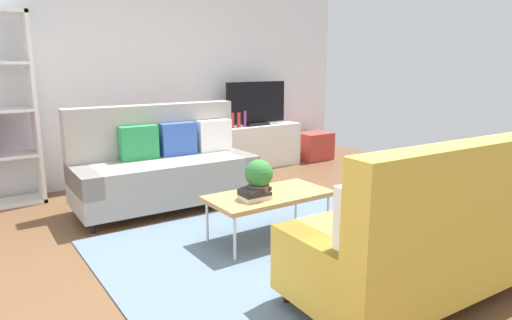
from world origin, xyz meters
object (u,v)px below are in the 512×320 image
(coffee_table, at_px, (269,197))
(potted_plant, at_px, (259,177))
(bottle_2, at_px, (245,119))
(tv_console, at_px, (255,146))
(bottle_1, at_px, (239,120))
(couch_green, at_px, (429,234))
(bottle_0, at_px, (232,120))
(table_book_0, at_px, (255,197))
(storage_trunk, at_px, (315,146))
(tv, at_px, (256,104))
(vase_0, at_px, (220,122))
(couch_beige, at_px, (164,166))

(coffee_table, xyz_separation_m, potted_plant, (-0.14, -0.05, 0.21))
(bottle_2, bearing_deg, potted_plant, -120.52)
(tv_console, xyz_separation_m, bottle_1, (-0.32, -0.04, 0.43))
(couch_green, distance_m, bottle_0, 3.90)
(bottle_1, bearing_deg, table_book_0, -119.40)
(coffee_table, bearing_deg, couch_green, -78.87)
(couch_green, distance_m, bottle_1, 3.92)
(couch_green, height_order, storage_trunk, couch_green)
(table_book_0, distance_m, bottle_2, 2.87)
(tv_console, bearing_deg, table_book_0, -124.36)
(couch_green, relative_size, tv, 1.93)
(tv_console, xyz_separation_m, bottle_0, (-0.43, -0.04, 0.43))
(storage_trunk, bearing_deg, bottle_2, 177.38)
(table_book_0, relative_size, bottle_1, 1.12)
(tv, relative_size, table_book_0, 4.17)
(bottle_1, bearing_deg, vase_0, 160.86)
(tv, distance_m, bottle_0, 0.47)
(coffee_table, distance_m, bottle_0, 2.64)
(storage_trunk, relative_size, bottle_2, 2.26)
(tv, distance_m, bottle_2, 0.29)
(couch_green, relative_size, tv_console, 1.38)
(bottle_1, height_order, bottle_2, bottle_2)
(tv_console, xyz_separation_m, bottle_2, (-0.21, -0.04, 0.43))
(couch_beige, xyz_separation_m, tv_console, (1.89, 1.00, -0.13))
(storage_trunk, relative_size, vase_0, 2.98)
(vase_0, relative_size, bottle_2, 0.76)
(vase_0, bearing_deg, storage_trunk, -5.10)
(table_book_0, bearing_deg, couch_green, -70.78)
(coffee_table, xyz_separation_m, bottle_2, (1.29, 2.38, 0.36))
(coffee_table, distance_m, storage_trunk, 3.49)
(potted_plant, bearing_deg, tv, 56.13)
(coffee_table, distance_m, bottle_1, 2.68)
(bottle_0, bearing_deg, storage_trunk, -2.25)
(vase_0, bearing_deg, tv, -6.88)
(tv_console, distance_m, bottle_0, 0.61)
(storage_trunk, height_order, bottle_2, bottle_2)
(vase_0, bearing_deg, bottle_0, -30.54)
(storage_trunk, distance_m, bottle_1, 1.52)
(coffee_table, xyz_separation_m, tv, (1.50, 2.40, 0.56))
(potted_plant, bearing_deg, bottle_0, 63.39)
(storage_trunk, bearing_deg, vase_0, 174.90)
(couch_beige, xyz_separation_m, tv, (1.89, 0.98, 0.50))
(coffee_table, bearing_deg, tv_console, 58.19)
(coffee_table, height_order, table_book_0, table_book_0)
(potted_plant, distance_m, bottle_2, 2.83)
(table_book_0, bearing_deg, bottle_2, 58.70)
(bottle_0, height_order, bottle_1, bottle_0)
(couch_beige, distance_m, tv_console, 2.14)
(potted_plant, relative_size, bottle_2, 1.46)
(storage_trunk, bearing_deg, tv_console, 174.81)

